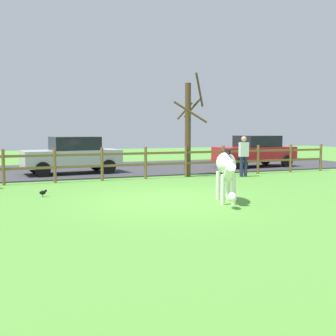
# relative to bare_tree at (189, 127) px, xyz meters

# --- Properties ---
(ground_plane) EXTENTS (60.00, 60.00, 0.00)m
(ground_plane) POSITION_rel_bare_tree_xyz_m (-2.88, -5.12, -2.03)
(ground_plane) COLOR #549338
(parking_asphalt) EXTENTS (28.00, 7.40, 0.05)m
(parking_asphalt) POSITION_rel_bare_tree_xyz_m (-2.88, 4.18, -2.01)
(parking_asphalt) COLOR #38383D
(parking_asphalt) RESTS_ON ground_plane
(paddock_fence) EXTENTS (20.68, 0.11, 1.24)m
(paddock_fence) POSITION_rel_bare_tree_xyz_m (-3.59, -0.12, -1.33)
(paddock_fence) COLOR brown
(paddock_fence) RESTS_ON ground_plane
(bare_tree) EXTENTS (1.55, 1.40, 4.13)m
(bare_tree) POSITION_rel_bare_tree_xyz_m (0.00, 0.00, 0.00)
(bare_tree) COLOR #513A23
(bare_tree) RESTS_ON ground_plane
(zebra) EXTENTS (0.93, 1.86, 1.41)m
(zebra) POSITION_rel_bare_tree_xyz_m (-1.65, -5.97, -1.11)
(zebra) COLOR white
(zebra) RESTS_ON ground_plane
(crow_on_grass) EXTENTS (0.21, 0.10, 0.20)m
(crow_on_grass) POSITION_rel_bare_tree_xyz_m (-6.01, -3.18, -1.90)
(crow_on_grass) COLOR black
(crow_on_grass) RESTS_ON ground_plane
(parked_car_red) EXTENTS (4.09, 2.06, 1.56)m
(parked_car_red) POSITION_rel_bare_tree_xyz_m (4.76, 2.38, -1.19)
(parked_car_red) COLOR red
(parked_car_red) RESTS_ON parking_asphalt
(parked_car_silver) EXTENTS (4.14, 2.17, 1.56)m
(parked_car_silver) POSITION_rel_bare_tree_xyz_m (-4.27, 2.49, -1.19)
(parked_car_silver) COLOR #B7BABF
(parked_car_silver) RESTS_ON parking_asphalt
(visitor_left_of_tree) EXTENTS (0.39, 0.26, 1.64)m
(visitor_left_of_tree) POSITION_rel_bare_tree_xyz_m (2.05, -0.90, -1.12)
(visitor_left_of_tree) COLOR #232847
(visitor_left_of_tree) RESTS_ON ground_plane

